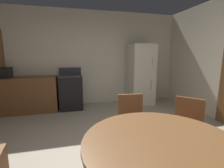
# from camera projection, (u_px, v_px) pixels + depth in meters

# --- Properties ---
(ground_plane) EXTENTS (14.00, 14.00, 0.00)m
(ground_plane) POSITION_uv_depth(u_px,v_px,m) (110.00, 160.00, 2.24)
(ground_plane) COLOR #A89E89
(wall_back) EXTENTS (5.75, 0.12, 2.70)m
(wall_back) POSITION_uv_depth(u_px,v_px,m) (87.00, 59.00, 4.72)
(wall_back) COLOR silver
(wall_back) RESTS_ON ground
(kitchen_counter) EXTENTS (1.72, 0.60, 0.90)m
(kitchen_counter) POSITION_uv_depth(u_px,v_px,m) (22.00, 95.00, 4.09)
(kitchen_counter) COLOR brown
(kitchen_counter) RESTS_ON ground
(oven_range) EXTENTS (0.60, 0.60, 1.10)m
(oven_range) POSITION_uv_depth(u_px,v_px,m) (71.00, 92.00, 4.38)
(oven_range) COLOR black
(oven_range) RESTS_ON ground
(refrigerator) EXTENTS (0.68, 0.68, 1.76)m
(refrigerator) POSITION_uv_depth(u_px,v_px,m) (141.00, 75.00, 4.74)
(refrigerator) COLOR silver
(refrigerator) RESTS_ON ground
(microwave) EXTENTS (0.44, 0.32, 0.26)m
(microwave) POSITION_uv_depth(u_px,v_px,m) (1.00, 73.00, 3.89)
(microwave) COLOR black
(microwave) RESTS_ON kitchen_counter
(dining_table) EXTENTS (1.31, 1.31, 0.76)m
(dining_table) POSITION_uv_depth(u_px,v_px,m) (160.00, 157.00, 1.35)
(dining_table) COLOR brown
(dining_table) RESTS_ON ground
(chair_north) EXTENTS (0.45, 0.45, 0.87)m
(chair_north) POSITION_uv_depth(u_px,v_px,m) (132.00, 120.00, 2.38)
(chair_north) COLOR brown
(chair_north) RESTS_ON ground
(chair_northeast) EXTENTS (0.56, 0.56, 0.87)m
(chair_northeast) POSITION_uv_depth(u_px,v_px,m) (186.00, 126.00, 2.19)
(chair_northeast) COLOR brown
(chair_northeast) RESTS_ON ground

